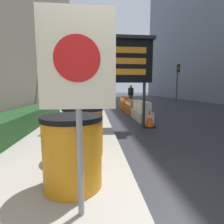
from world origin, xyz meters
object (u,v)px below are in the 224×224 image
object	(u,v)px
traffic_cone_mid	(138,104)
traffic_light_near_curb	(106,74)
warning_sign	(78,74)
jersey_barrier_orange_near	(124,103)
jersey_barrier_orange_far	(131,107)
traffic_cone_far	(150,118)
barrel_drum_middle	(83,131)
message_board	(118,61)
traffic_cone_near	(143,106)
traffic_light_far_side	(178,75)
jersey_barrier_white	(141,112)
pedestrian_worker	(131,93)
barrel_drum_foreground	(73,151)

from	to	relation	value
traffic_cone_mid	traffic_light_near_curb	xyz separation A→B (m)	(-1.82, 4.39, 2.32)
warning_sign	jersey_barrier_orange_near	world-z (taller)	warning_sign
jersey_barrier_orange_far	traffic_cone_mid	size ratio (longest dim) A/B	2.60
traffic_cone_mid	traffic_cone_far	xyz separation A→B (m)	(-0.91, -5.27, -0.05)
barrel_drum_middle	jersey_barrier_orange_near	size ratio (longest dim) A/B	0.48
warning_sign	barrel_drum_middle	bearing A→B (deg)	92.67
jersey_barrier_orange_far	traffic_cone_mid	xyz separation A→B (m)	(0.81, 1.48, 0.05)
message_board	traffic_cone_near	size ratio (longest dim) A/B	4.98
traffic_light_far_side	message_board	bearing A→B (deg)	-123.35
barrel_drum_middle	jersey_barrier_orange_far	bearing A→B (deg)	70.72
jersey_barrier_white	pedestrian_worker	bearing A→B (deg)	82.04
pedestrian_worker	message_board	bearing A→B (deg)	-34.79
barrel_drum_foreground	traffic_light_far_side	world-z (taller)	traffic_light_far_side
jersey_barrier_orange_far	pedestrian_worker	world-z (taller)	pedestrian_worker
jersey_barrier_white	traffic_cone_far	distance (m)	1.53
barrel_drum_foreground	barrel_drum_middle	distance (m)	1.09
jersey_barrier_white	jersey_barrier_orange_far	bearing A→B (deg)	90.00
pedestrian_worker	traffic_light_far_side	bearing A→B (deg)	101.61
traffic_cone_mid	pedestrian_worker	size ratio (longest dim) A/B	0.46
barrel_drum_middle	jersey_barrier_orange_near	distance (m)	9.01
barrel_drum_foreground	pedestrian_worker	bearing A→B (deg)	74.99
barrel_drum_middle	pedestrian_worker	bearing A→B (deg)	73.93
barrel_drum_middle	traffic_cone_near	bearing A→B (deg)	65.96
warning_sign	message_board	bearing A→B (deg)	77.83
jersey_barrier_orange_far	jersey_barrier_orange_near	xyz separation A→B (m)	(0.00, 2.17, 0.05)
barrel_drum_foreground	jersey_barrier_white	size ratio (longest dim) A/B	0.51
barrel_drum_foreground	traffic_cone_mid	distance (m)	9.65
traffic_cone_near	traffic_cone_far	size ratio (longest dim) A/B	0.90
traffic_cone_near	jersey_barrier_orange_near	bearing A→B (deg)	122.04
traffic_cone_near	traffic_light_near_curb	xyz separation A→B (m)	(-1.94, 5.19, 2.40)
message_board	jersey_barrier_white	xyz separation A→B (m)	(1.28, 1.63, -1.94)
traffic_cone_mid	pedestrian_worker	xyz separation A→B (m)	(0.19, 3.37, 0.61)
message_board	jersey_barrier_orange_near	xyz separation A→B (m)	(1.28, 6.05, -1.93)
traffic_cone_mid	traffic_light_far_side	bearing A→B (deg)	49.18
barrel_drum_middle	traffic_cone_near	world-z (taller)	barrel_drum_middle
traffic_cone_far	traffic_light_near_curb	distance (m)	9.98
barrel_drum_middle	jersey_barrier_orange_far	xyz separation A→B (m)	(2.29, 6.55, -0.26)
barrel_drum_foreground	traffic_cone_mid	xyz separation A→B (m)	(3.16, 9.12, -0.21)
traffic_cone_near	barrel_drum_middle	bearing A→B (deg)	-114.04
traffic_cone_far	pedestrian_worker	distance (m)	8.73
message_board	traffic_light_near_curb	distance (m)	9.77
message_board	traffic_cone_near	distance (m)	5.45
jersey_barrier_orange_near	traffic_light_far_side	world-z (taller)	traffic_light_far_side
jersey_barrier_orange_far	pedestrian_worker	bearing A→B (deg)	78.41
message_board	traffic_cone_mid	xyz separation A→B (m)	(2.09, 5.37, -1.93)
traffic_cone_far	message_board	bearing A→B (deg)	-175.29
jersey_barrier_white	jersey_barrier_orange_near	size ratio (longest dim) A/B	0.95
warning_sign	traffic_cone_far	world-z (taller)	warning_sign
warning_sign	message_board	size ratio (longest dim) A/B	0.64
jersey_barrier_orange_far	traffic_light_near_curb	size ratio (longest dim) A/B	0.55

